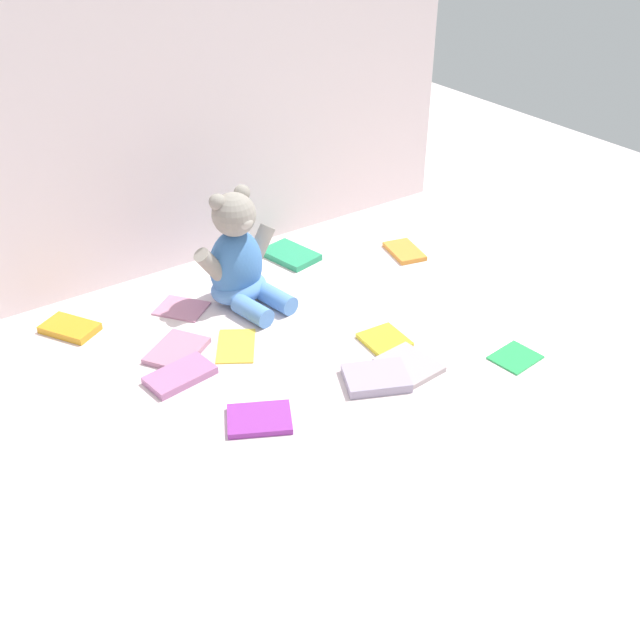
# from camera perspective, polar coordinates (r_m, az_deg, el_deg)

# --- Properties ---
(ground_plane) EXTENTS (3.20, 3.20, 0.00)m
(ground_plane) POSITION_cam_1_polar(r_m,az_deg,el_deg) (1.63, -1.78, -1.29)
(ground_plane) COLOR silver
(backdrop_drape) EXTENTS (1.51, 0.03, 0.78)m
(backdrop_drape) POSITION_cam_1_polar(r_m,az_deg,el_deg) (1.83, -10.16, 15.66)
(backdrop_drape) COLOR silver
(backdrop_drape) RESTS_ON ground_plane
(teddy_bear) EXTENTS (0.23, 0.22, 0.27)m
(teddy_bear) POSITION_cam_1_polar(r_m,az_deg,el_deg) (1.72, -6.27, 4.48)
(teddy_bear) COLOR #3F72B2
(teddy_bear) RESTS_ON ground_plane
(book_case_0) EXTENTS (0.09, 0.10, 0.01)m
(book_case_0) POSITION_cam_1_polar(r_m,az_deg,el_deg) (1.62, 4.95, -1.54)
(book_case_0) COLOR yellow
(book_case_0) RESTS_ON ground_plane
(book_case_1) EXTENTS (0.14, 0.09, 0.02)m
(book_case_1) POSITION_cam_1_polar(r_m,az_deg,el_deg) (1.53, -10.65, -4.19)
(book_case_1) COLOR #A66495
(book_case_1) RESTS_ON ground_plane
(book_case_2) EXTENTS (0.14, 0.14, 0.01)m
(book_case_2) POSITION_cam_1_polar(r_m,az_deg,el_deg) (1.76, -10.56, 0.94)
(book_case_2) COLOR #B47491
(book_case_2) RESTS_ON ground_plane
(book_case_3) EXTENTS (0.16, 0.15, 0.01)m
(book_case_3) POSITION_cam_1_polar(r_m,az_deg,el_deg) (1.61, -10.89, -2.31)
(book_case_3) COLOR #AA708D
(book_case_3) RESTS_ON ground_plane
(book_case_4) EXTENTS (0.15, 0.13, 0.01)m
(book_case_4) POSITION_cam_1_polar(r_m,az_deg,el_deg) (1.41, -4.66, -7.57)
(book_case_4) COLOR purple
(book_case_4) RESTS_ON ground_plane
(book_case_5) EXTENTS (0.11, 0.13, 0.01)m
(book_case_5) POSITION_cam_1_polar(r_m,az_deg,el_deg) (1.55, 6.83, -3.44)
(book_case_5) COLOR #A7969A
(book_case_5) RESTS_ON ground_plane
(book_case_6) EXTENTS (0.10, 0.13, 0.01)m
(book_case_6) POSITION_cam_1_polar(r_m,az_deg,el_deg) (1.98, 6.48, 5.25)
(book_case_6) COLOR orange
(book_case_6) RESTS_ON ground_plane
(book_case_7) EXTENTS (0.13, 0.15, 0.01)m
(book_case_7) POSITION_cam_1_polar(r_m,az_deg,el_deg) (1.61, -6.44, -1.93)
(book_case_7) COLOR gold
(book_case_7) RESTS_ON ground_plane
(book_case_8) EXTENTS (0.10, 0.09, 0.01)m
(book_case_8) POSITION_cam_1_polar(r_m,az_deg,el_deg) (1.62, 14.73, -2.74)
(book_case_8) COLOR green
(book_case_8) RESTS_ON ground_plane
(book_case_9) EXTENTS (0.12, 0.16, 0.02)m
(book_case_9) POSITION_cam_1_polar(r_m,az_deg,el_deg) (1.94, -2.27, 5.01)
(book_case_9) COLOR #269762
(book_case_9) RESTS_ON ground_plane
(book_case_10) EXTENTS (0.12, 0.14, 0.02)m
(book_case_10) POSITION_cam_1_polar(r_m,az_deg,el_deg) (1.74, -18.60, -0.59)
(book_case_10) COLOR orange
(book_case_10) RESTS_ON ground_plane
(book_case_11) EXTENTS (0.15, 0.14, 0.02)m
(book_case_11) POSITION_cam_1_polar(r_m,az_deg,el_deg) (1.50, 4.31, -4.44)
(book_case_11) COLOR #9A8DA8
(book_case_11) RESTS_ON ground_plane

